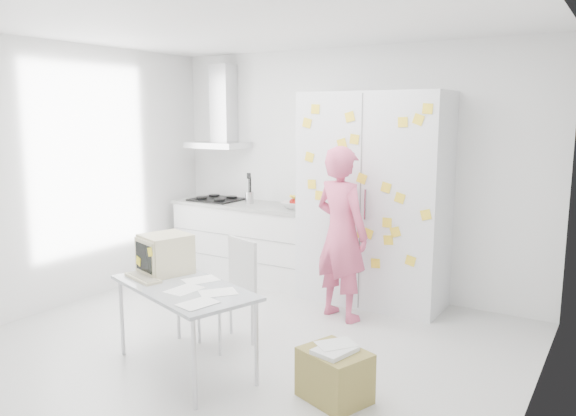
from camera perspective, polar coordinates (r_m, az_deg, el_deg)
The scene contains 10 objects.
floor at distance 5.00m, azimuth -4.44°, elevation -13.93°, with size 4.50×4.00×0.02m, color silver.
walls at distance 5.22m, azimuth 0.03°, elevation 2.62°, with size 4.52×4.01×2.70m.
ceiling at distance 4.64m, azimuth -4.89°, elevation 18.43°, with size 4.50×4.00×0.02m, color white.
counter_run at distance 6.84m, azimuth -4.20°, elevation -3.22°, with size 1.84×0.63×1.28m.
range_hood at distance 7.05m, azimuth -6.71°, elevation 9.31°, with size 0.70×0.48×1.01m.
tall_cabinet at distance 5.89m, azimuth 8.67°, elevation 0.86°, with size 1.50×0.68×2.20m.
person at distance 5.43m, azimuth 5.43°, elevation -2.59°, with size 0.61×0.40×1.68m, color #D65378.
desk at distance 4.62m, azimuth -11.78°, elevation -5.96°, with size 1.39×0.99×1.00m.
chair at distance 4.92m, azimuth -5.71°, elevation -7.83°, with size 0.52×0.52×0.91m.
cardboard_box at distance 4.09m, azimuth 4.76°, elevation -16.48°, with size 0.54×0.49×0.39m.
Camera 1 is at (2.73, -3.69, 1.98)m, focal length 35.00 mm.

